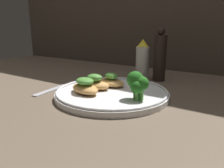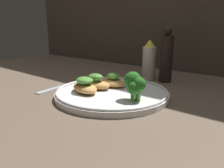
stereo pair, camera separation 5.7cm
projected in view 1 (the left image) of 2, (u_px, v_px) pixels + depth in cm
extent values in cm
cube|color=brown|center=(112.00, 98.00, 57.57)|extent=(180.00, 180.00, 1.00)
cylinder|color=white|center=(112.00, 94.00, 57.26)|extent=(29.48, 29.48, 1.40)
torus|color=white|center=(112.00, 90.00, 57.01)|extent=(28.88, 28.88, 0.60)
ellipsoid|color=tan|center=(85.00, 89.00, 55.29)|extent=(10.09, 7.58, 2.34)
ellipsoid|color=#478433|center=(85.00, 81.00, 54.78)|extent=(6.22, 5.55, 1.69)
ellipsoid|color=tan|center=(95.00, 85.00, 58.89)|extent=(9.20, 6.17, 2.25)
ellipsoid|color=#478433|center=(95.00, 78.00, 58.36)|extent=(4.83, 4.12, 1.94)
ellipsoid|color=tan|center=(111.00, 83.00, 62.04)|extent=(8.96, 6.76, 2.03)
ellipsoid|color=#478433|center=(111.00, 76.00, 61.55)|extent=(4.55, 3.86, 1.85)
cylinder|color=#4C8E38|center=(142.00, 94.00, 49.90)|extent=(0.92, 0.92, 2.88)
sphere|color=#1E5B19|center=(142.00, 83.00, 49.25)|extent=(3.20, 3.20, 3.20)
cylinder|color=#4C8E38|center=(140.00, 93.00, 51.22)|extent=(1.08, 1.08, 2.77)
sphere|color=#1E5B19|center=(140.00, 83.00, 50.63)|extent=(2.71, 2.71, 2.71)
cylinder|color=#4C8E38|center=(135.00, 92.00, 50.93)|extent=(0.73, 0.73, 3.20)
sphere|color=#1E5B19|center=(135.00, 80.00, 50.17)|extent=(3.97, 3.97, 3.97)
cylinder|color=#4C8E38|center=(136.00, 96.00, 49.61)|extent=(0.75, 0.75, 2.22)
sphere|color=#1E5B19|center=(137.00, 87.00, 49.05)|extent=(3.07, 3.07, 3.07)
cylinder|color=white|center=(142.00, 63.00, 76.50)|extent=(4.57, 4.57, 11.21)
cone|color=yellow|center=(143.00, 43.00, 74.76)|extent=(3.89, 3.89, 2.47)
cylinder|color=black|center=(160.00, 58.00, 72.63)|extent=(4.07, 4.07, 15.12)
sphere|color=black|center=(161.00, 31.00, 70.37)|extent=(2.65, 2.65, 2.65)
cube|color=#B2B2B7|center=(57.00, 88.00, 64.72)|extent=(3.67, 17.75, 0.60)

